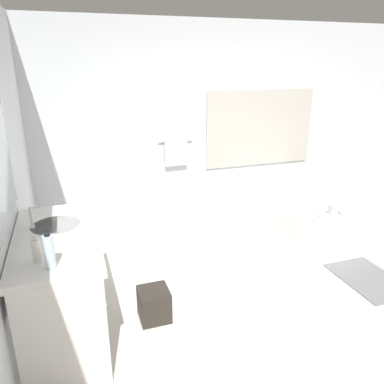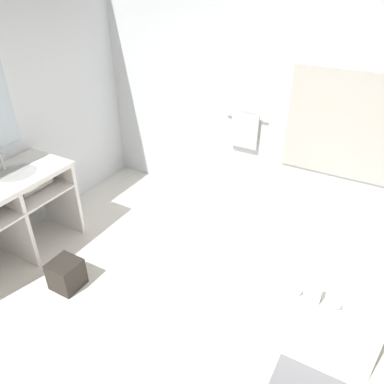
% 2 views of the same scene
% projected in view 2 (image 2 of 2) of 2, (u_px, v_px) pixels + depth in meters
% --- Properties ---
extents(ground_plane, '(16.00, 16.00, 0.00)m').
position_uv_depth(ground_plane, '(169.00, 336.00, 3.09)').
color(ground_plane, silver).
rests_on(ground_plane, ground).
extents(wall_back_with_blinds, '(7.40, 0.13, 2.70)m').
position_uv_depth(wall_back_with_blinds, '(279.00, 103.00, 4.02)').
color(wall_back_with_blinds, silver).
rests_on(wall_back_with_blinds, ground_plane).
extents(vanity_counter, '(0.63, 1.32, 0.91)m').
position_uv_depth(vanity_counter, '(8.00, 203.00, 3.60)').
color(vanity_counter, white).
rests_on(vanity_counter, ground_plane).
extents(sink_faucet, '(0.09, 0.04, 0.18)m').
position_uv_depth(sink_faucet, '(2.00, 161.00, 3.62)').
color(sink_faucet, silver).
rests_on(sink_faucet, vanity_counter).
extents(bathtub, '(0.94, 1.84, 0.65)m').
position_uv_depth(bathtub, '(334.00, 260.00, 3.45)').
color(bathtub, white).
rests_on(bathtub, ground_plane).
extents(waste_bin, '(0.26, 0.26, 0.28)m').
position_uv_depth(waste_bin, '(66.00, 274.00, 3.50)').
color(waste_bin, '#2D2823').
rests_on(waste_bin, ground_plane).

